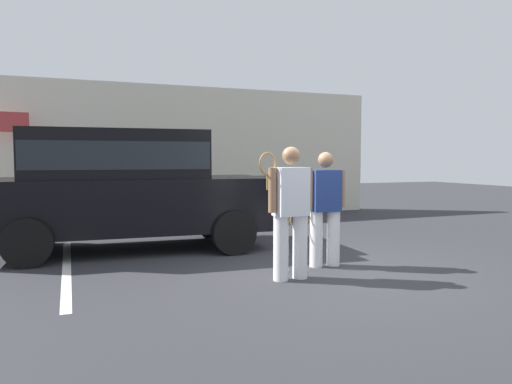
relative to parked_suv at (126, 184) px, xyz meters
name	(u,v)px	position (x,y,z in m)	size (l,w,h in m)	color
ground_plane	(324,271)	(2.40, -2.61, -1.15)	(40.00, 40.00, 0.00)	#2D2D33
parking_stripe_0	(67,268)	(-0.98, -1.11, -1.14)	(0.12, 4.40, 0.01)	silver
house_frontage	(200,156)	(2.39, 4.14, 0.50)	(10.09, 0.40, 3.49)	beige
parked_suv	(126,184)	(0.00, 0.00, 0.00)	(4.72, 2.42, 2.05)	black
tennis_player_man	(290,210)	(1.75, -2.87, -0.24)	(0.78, 0.30, 1.73)	white
tennis_player_woman	(325,208)	(2.55, -2.36, -0.28)	(0.88, 0.29, 1.68)	white
potted_plant_by_porch	(283,202)	(4.50, 3.31, -0.76)	(0.53, 0.53, 0.69)	#9E5638
flag_pole	(2,145)	(-2.30, 3.60, 0.73)	(0.80, 0.12, 2.68)	silver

